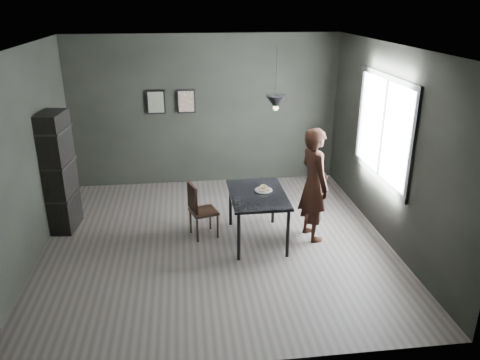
{
  "coord_description": "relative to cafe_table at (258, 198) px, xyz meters",
  "views": [
    {
      "loc": [
        -0.41,
        -6.12,
        3.38
      ],
      "look_at": [
        0.35,
        0.05,
        0.95
      ],
      "focal_mm": 35.0,
      "sensor_mm": 36.0,
      "label": 1
    }
  ],
  "objects": [
    {
      "name": "back_wall",
      "position": [
        -0.6,
        2.5,
        0.73
      ],
      "size": [
        5.0,
        0.1,
        2.8
      ],
      "primitive_type": "cube",
      "color": "black",
      "rests_on": "ground"
    },
    {
      "name": "shelf_unit",
      "position": [
        -2.92,
        0.77,
        0.25
      ],
      "size": [
        0.42,
        0.65,
        1.84
      ],
      "primitive_type": "cube",
      "rotation": [
        0.0,
        0.0,
        -0.11
      ],
      "color": "black",
      "rests_on": "ground"
    },
    {
      "name": "donut_pile",
      "position": [
        0.1,
        0.08,
        0.12
      ],
      "size": [
        0.18,
        0.19,
        0.08
      ],
      "rotation": [
        0.0,
        0.0,
        -0.1
      ],
      "color": "#F9E8C1",
      "rests_on": "white_plate"
    },
    {
      "name": "ceiling",
      "position": [
        -0.6,
        0.0,
        2.13
      ],
      "size": [
        5.0,
        5.0,
        0.02
      ],
      "color": "silver",
      "rests_on": "ground"
    },
    {
      "name": "woman",
      "position": [
        0.83,
        -0.0,
        0.18
      ],
      "size": [
        0.54,
        0.7,
        1.7
      ],
      "primitive_type": "imported",
      "rotation": [
        0.0,
        0.0,
        1.79
      ],
      "color": "black",
      "rests_on": "ground"
    },
    {
      "name": "pendant_lamp",
      "position": [
        0.25,
        0.1,
        1.38
      ],
      "size": [
        0.28,
        0.28,
        0.86
      ],
      "color": "black",
      "rests_on": "ground"
    },
    {
      "name": "wood_chair",
      "position": [
        -0.85,
        0.21,
        -0.18
      ],
      "size": [
        0.46,
        0.46,
        0.86
      ],
      "rotation": [
        0.0,
        0.0,
        0.29
      ],
      "color": "black",
      "rests_on": "ground"
    },
    {
      "name": "framed_print_right",
      "position": [
        -0.95,
        2.47,
        0.93
      ],
      "size": [
        0.34,
        0.04,
        0.44
      ],
      "color": "black",
      "rests_on": "ground"
    },
    {
      "name": "cafe_table",
      "position": [
        0.0,
        0.0,
        0.0
      ],
      "size": [
        0.8,
        1.2,
        0.75
      ],
      "color": "black",
      "rests_on": "ground"
    },
    {
      "name": "framed_print_left",
      "position": [
        -1.5,
        2.47,
        0.93
      ],
      "size": [
        0.34,
        0.04,
        0.44
      ],
      "color": "black",
      "rests_on": "ground"
    },
    {
      "name": "white_plate",
      "position": [
        0.1,
        0.08,
        0.08
      ],
      "size": [
        0.23,
        0.23,
        0.01
      ],
      "primitive_type": "cylinder",
      "color": "white",
      "rests_on": "cafe_table"
    },
    {
      "name": "ground",
      "position": [
        -0.6,
        0.0,
        -0.67
      ],
      "size": [
        5.0,
        5.0,
        0.0
      ],
      "primitive_type": "plane",
      "color": "#3B3733",
      "rests_on": "ground"
    },
    {
      "name": "window_assembly",
      "position": [
        1.87,
        0.2,
        0.93
      ],
      "size": [
        0.04,
        1.96,
        1.56
      ],
      "color": "white",
      "rests_on": "ground"
    }
  ]
}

